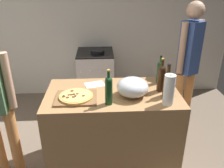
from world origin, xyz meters
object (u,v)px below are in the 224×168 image
Objects in this scene: wine_bottle_green at (167,83)px; paper_towel_roll at (169,90)px; mixing_bowl at (132,87)px; person_in_red at (188,62)px; pizza at (76,96)px; wine_bottle_amber at (109,89)px; stove at (96,77)px; wine_bottle_clear at (161,77)px; wine_bottle_dark at (160,71)px.

paper_towel_roll is at bearing -100.49° from wine_bottle_green.
mixing_bowl is 1.04m from person_in_red.
wine_bottle_amber is at bearing -20.11° from pizza.
pizza is 1.05× the size of mixing_bowl.
person_in_red reaches higher than stove.
mixing_bowl is at bearing 149.36° from paper_towel_roll.
paper_towel_roll is 0.28m from wine_bottle_clear.
wine_bottle_dark is 0.18× the size of person_in_red.
wine_bottle_clear is 0.12m from wine_bottle_green.
wine_bottle_clear is 0.21m from wine_bottle_dark.
wine_bottle_amber is at bearing -155.89° from wine_bottle_clear.
person_in_red is (1.04, 0.81, -0.05)m from wine_bottle_amber.
mixing_bowl is 0.92× the size of wine_bottle_amber.
wine_bottle_green is 0.19× the size of person_in_red.
paper_towel_roll is 0.86× the size of wine_bottle_amber.
wine_bottle_dark is at bearing -141.07° from person_in_red.
wine_bottle_clear reaches higher than stove.
mixing_bowl is 0.33m from wine_bottle_clear.
wine_bottle_amber is 0.37× the size of stove.
wine_bottle_green is at bearing -3.45° from mixing_bowl.
pizza is at bearing -159.58° from wine_bottle_dark.
pizza is at bearing -171.43° from wine_bottle_clear.
wine_bottle_amber is at bearing 176.37° from paper_towel_roll.
mixing_bowl is 0.99× the size of wine_bottle_dark.
mixing_bowl is 1.71m from stove.
pizza is 0.88m from paper_towel_roll.
paper_towel_roll reaches higher than pizza.
stove is at bearing 119.77° from wine_bottle_dark.
pizza is 0.56m from mixing_bowl.
wine_bottle_amber reaches higher than wine_bottle_dark.
stove is at bearing 114.38° from wine_bottle_green.
wine_bottle_clear is at bearing 90.33° from paper_towel_roll.
mixing_bowl is at bearing 31.54° from wine_bottle_amber.
paper_towel_roll is 0.17× the size of person_in_red.
pizza is at bearing -152.59° from person_in_red.
wine_bottle_clear is 0.60m from wine_bottle_amber.
person_in_red is (0.49, 0.85, -0.05)m from paper_towel_roll.
wine_bottle_green is (0.58, 0.13, -0.01)m from wine_bottle_amber.
stove is at bearing 83.95° from pizza.
pizza is 0.35m from wine_bottle_amber.
mixing_bowl is at bearing 176.55° from wine_bottle_green.
wine_bottle_amber is 0.74m from wine_bottle_dark.
wine_bottle_clear is 0.75m from person_in_red.
wine_bottle_clear is (0.31, 0.10, 0.06)m from mixing_bowl.
paper_towel_roll reaches higher than stove.
wine_bottle_dark is (0.04, 0.48, -0.01)m from paper_towel_roll.
wine_bottle_dark is at bearing 85.83° from paper_towel_roll.
person_in_red is at bearing -37.42° from stove.
wine_bottle_clear reaches higher than wine_bottle_amber.
pizza is 0.90m from wine_bottle_green.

